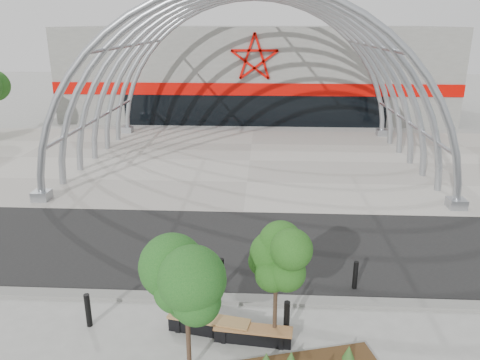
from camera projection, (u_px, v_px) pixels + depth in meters
name	position (u px, v px, depth m)	size (l,w,h in m)	color
ground	(233.00, 296.00, 15.01)	(140.00, 140.00, 0.00)	gray
road	(239.00, 247.00, 18.32)	(140.00, 7.00, 0.02)	black
forecourt	(250.00, 161.00, 29.67)	(60.00, 17.00, 0.04)	#A09A91
kerb	(233.00, 299.00, 14.75)	(60.00, 0.50, 0.12)	slate
arena_building	(256.00, 70.00, 45.38)	(34.00, 15.24, 8.00)	slate
vault_canopy	(250.00, 161.00, 29.67)	(20.80, 15.80, 20.36)	#969BA0
street_tree_0	(186.00, 277.00, 10.99)	(1.63, 1.63, 3.72)	#332419
street_tree_1	(276.00, 265.00, 12.16)	(1.39, 1.39, 3.28)	black
bench_0	(209.00, 325.00, 13.18)	(2.39, 0.98, 0.49)	black
bench_1	(253.00, 335.00, 12.81)	(2.20, 0.71, 0.45)	black
bollard_0	(88.00, 310.00, 13.40)	(0.17, 0.17, 1.03)	black
bollard_1	(222.00, 273.00, 15.36)	(0.17, 0.17, 1.05)	black
bollard_2	(187.00, 277.00, 15.25)	(0.15, 0.15, 0.95)	black
bollard_3	(287.00, 318.00, 13.01)	(0.17, 0.17, 1.06)	black
bollard_4	(355.00, 275.00, 15.29)	(0.16, 0.16, 0.99)	black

